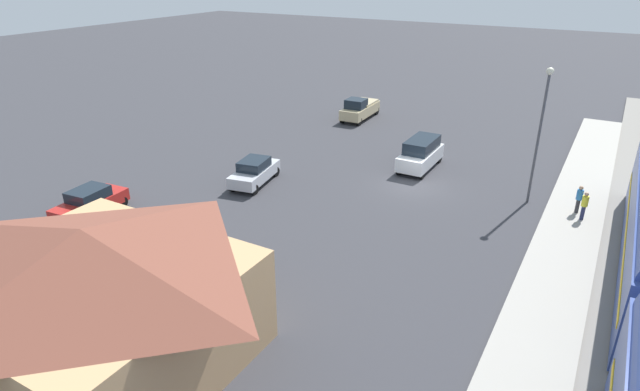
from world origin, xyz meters
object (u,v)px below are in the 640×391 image
object	(u,v)px
suv_white	(421,153)
sedan_red	(90,202)
pedestrian_waiting_far	(585,204)
sedan_silver	(254,172)
pedestrian_on_platform	(579,197)
pickup_tan	(360,109)
station_building	(94,296)
light_pole_near_platform	(541,122)

from	to	relation	value
suv_white	sedan_red	world-z (taller)	suv_white
pedestrian_waiting_far	sedan_silver	world-z (taller)	pedestrian_waiting_far
pedestrian_on_platform	pedestrian_waiting_far	world-z (taller)	same
pickup_tan	sedan_red	size ratio (longest dim) A/B	1.18
pedestrian_on_platform	pickup_tan	size ratio (longest dim) A/B	0.31
suv_white	sedan_red	xyz separation A→B (m)	(14.21, 17.33, -0.27)
pickup_tan	suv_white	bearing A→B (deg)	135.01
pickup_tan	suv_white	xyz separation A→B (m)	(-9.61, 9.60, 0.12)
pedestrian_waiting_far	suv_white	bearing A→B (deg)	-19.47
station_building	pickup_tan	xyz separation A→B (m)	(6.40, -35.02, -1.90)
sedan_silver	pedestrian_waiting_far	bearing A→B (deg)	-167.36
pedestrian_on_platform	suv_white	bearing A→B (deg)	-16.05
station_building	light_pole_near_platform	distance (m)	25.78
pedestrian_waiting_far	pickup_tan	distance (m)	24.86
pedestrian_waiting_far	sedan_silver	xyz separation A→B (m)	(19.95, 4.47, -0.40)
pedestrian_on_platform	pedestrian_waiting_far	bearing A→B (deg)	113.15
station_building	suv_white	world-z (taller)	station_building
pickup_tan	light_pole_near_platform	xyz separation A→B (m)	(-17.60, 11.91, 4.21)
station_building	pedestrian_waiting_far	bearing A→B (deg)	-123.93
sedan_silver	sedan_red	xyz separation A→B (m)	(5.47, 8.89, 0.00)
pedestrian_waiting_far	sedan_red	distance (m)	28.72
pickup_tan	pedestrian_on_platform	bearing A→B (deg)	148.12
pedestrian_on_platform	suv_white	distance (m)	11.30
station_building	sedan_red	bearing A→B (deg)	-36.32
sedan_silver	pedestrian_on_platform	bearing A→B (deg)	-164.82
station_building	pedestrian_on_platform	bearing A→B (deg)	-122.26
station_building	pickup_tan	world-z (taller)	station_building
pedestrian_waiting_far	sedan_red	bearing A→B (deg)	27.74
suv_white	sedan_red	bearing A→B (deg)	50.66
suv_white	pedestrian_on_platform	bearing A→B (deg)	163.95
pedestrian_waiting_far	suv_white	distance (m)	11.90
station_building	suv_white	bearing A→B (deg)	-97.21
pedestrian_on_platform	sedan_silver	xyz separation A→B (m)	(19.59, 5.32, -0.40)
suv_white	light_pole_near_platform	distance (m)	9.26
station_building	sedan_red	xyz separation A→B (m)	(10.99, -8.08, -2.05)
station_building	suv_white	xyz separation A→B (m)	(-3.21, -25.41, -1.78)
pickup_tan	light_pole_near_platform	bearing A→B (deg)	145.91
pedestrian_waiting_far	sedan_silver	bearing A→B (deg)	12.64
pedestrian_on_platform	pickup_tan	xyz separation A→B (m)	(20.47, -12.73, -0.25)
light_pole_near_platform	pedestrian_waiting_far	bearing A→B (deg)	152.78
pedestrian_on_platform	pedestrian_waiting_far	distance (m)	0.92
pedestrian_on_platform	pedestrian_waiting_far	size ratio (longest dim) A/B	1.00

